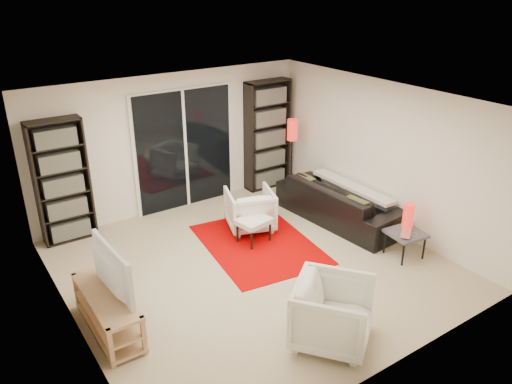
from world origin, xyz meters
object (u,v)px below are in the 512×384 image
armchair_back (250,209)px  tv_stand (108,311)px  sofa (339,202)px  bookshelf_left (62,182)px  ottoman (254,222)px  floor_lamp (292,137)px  armchair_front (333,313)px  bookshelf_right (268,135)px  side_table (405,235)px

armchair_back → tv_stand: bearing=42.5°
tv_stand → sofa: sofa is taller
bookshelf_left → tv_stand: bookshelf_left is taller
ottoman → floor_lamp: bearing=36.1°
armchair_front → tv_stand: bearing=103.9°
bookshelf_right → armchair_back: bookshelf_right is taller
ottoman → side_table: (1.61, -1.62, 0.02)m
armchair_back → ottoman: (-0.21, -0.43, 0.00)m
sofa → ottoman: 1.64m
bookshelf_left → bookshelf_right: bearing=-0.0°
armchair_front → ottoman: (0.57, 2.44, -0.05)m
armchair_back → armchair_front: size_ratio=0.88×
tv_stand → ottoman: tv_stand is taller
armchair_front → floor_lamp: floor_lamp is taller
bookshelf_right → ottoman: bookshelf_right is taller
armchair_back → floor_lamp: floor_lamp is taller
armchair_front → sofa: bearing=8.2°
sofa → floor_lamp: bearing=-6.9°
sofa → armchair_front: armchair_front is taller
side_table → floor_lamp: (0.09, 2.86, 0.75)m
armchair_front → side_table: 2.33m
ottoman → side_table: bearing=-45.2°
bookshelf_left → armchair_front: (1.79, -4.17, -0.59)m
bookshelf_left → tv_stand: 2.65m
sofa → side_table: size_ratio=4.11×
tv_stand → armchair_back: size_ratio=1.79×
ottoman → side_table: same height
tv_stand → floor_lamp: floor_lamp is taller
sofa → ottoman: size_ratio=4.10×
bookshelf_left → armchair_back: 2.96m
sofa → ottoman: sofa is taller
armchair_front → ottoman: 2.50m
bookshelf_right → sofa: bookshelf_right is taller
bookshelf_left → sofa: bookshelf_left is taller
ottoman → sofa: bearing=-6.5°
tv_stand → floor_lamp: (4.30, 2.04, 0.85)m
armchair_front → side_table: (2.18, 0.81, -0.03)m
bookshelf_left → armchair_front: size_ratio=2.29×
sofa → floor_lamp: floor_lamp is taller
armchair_back → side_table: armchair_back is taller
tv_stand → sofa: bearing=8.3°
bookshelf_right → floor_lamp: bookshelf_right is taller
floor_lamp → side_table: bearing=-91.7°
bookshelf_left → ottoman: size_ratio=3.49×
sofa → floor_lamp: 1.62m
tv_stand → side_table: 4.29m
tv_stand → armchair_back: 3.08m
armchair_back → floor_lamp: 1.85m
floor_lamp → ottoman: bearing=-143.9°
ottoman → floor_lamp: size_ratio=0.39×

